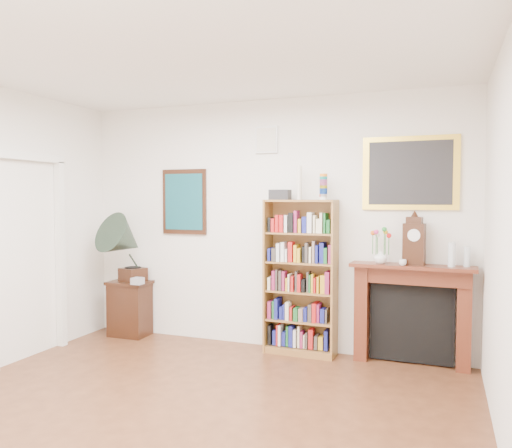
{
  "coord_description": "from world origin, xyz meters",
  "views": [
    {
      "loc": [
        1.88,
        -2.84,
        1.7
      ],
      "look_at": [
        0.21,
        1.6,
        1.45
      ],
      "focal_mm": 35.0,
      "sensor_mm": 36.0,
      "label": 1
    }
  ],
  "objects_px": {
    "side_cabinet": "(130,308)",
    "fireplace": "(412,306)",
    "cd_stack": "(138,281)",
    "bookshelf": "(300,268)",
    "teacup": "(403,263)",
    "bottle_left": "(452,255)",
    "mantel_clock": "(414,242)",
    "bottle_right": "(467,257)",
    "gramophone": "(125,243)",
    "flower_vase": "(381,257)"
  },
  "relations": [
    {
      "from": "side_cabinet",
      "to": "fireplace",
      "type": "bearing_deg",
      "value": 0.8
    },
    {
      "from": "fireplace",
      "to": "cd_stack",
      "type": "distance_m",
      "value": 3.11
    },
    {
      "from": "bookshelf",
      "to": "teacup",
      "type": "bearing_deg",
      "value": -2.64
    },
    {
      "from": "fireplace",
      "to": "bottle_left",
      "type": "distance_m",
      "value": 0.67
    },
    {
      "from": "side_cabinet",
      "to": "mantel_clock",
      "type": "distance_m",
      "value": 3.46
    },
    {
      "from": "bookshelf",
      "to": "side_cabinet",
      "type": "xyz_separation_m",
      "value": [
        -2.16,
        -0.04,
        -0.6
      ]
    },
    {
      "from": "side_cabinet",
      "to": "cd_stack",
      "type": "xyz_separation_m",
      "value": [
        0.22,
        -0.15,
        0.38
      ]
    },
    {
      "from": "mantel_clock",
      "to": "bottle_right",
      "type": "distance_m",
      "value": 0.51
    },
    {
      "from": "mantel_clock",
      "to": "cd_stack",
      "type": "bearing_deg",
      "value": -167.6
    },
    {
      "from": "gramophone",
      "to": "bottle_right",
      "type": "height_order",
      "value": "gramophone"
    },
    {
      "from": "bookshelf",
      "to": "cd_stack",
      "type": "distance_m",
      "value": 1.96
    },
    {
      "from": "mantel_clock",
      "to": "teacup",
      "type": "height_order",
      "value": "mantel_clock"
    },
    {
      "from": "bottle_right",
      "to": "gramophone",
      "type": "bearing_deg",
      "value": -177.16
    },
    {
      "from": "cd_stack",
      "to": "flower_vase",
      "type": "relative_size",
      "value": 0.84
    },
    {
      "from": "bookshelf",
      "to": "bottle_left",
      "type": "height_order",
      "value": "bookshelf"
    },
    {
      "from": "bookshelf",
      "to": "mantel_clock",
      "type": "xyz_separation_m",
      "value": [
        1.17,
        0.01,
        0.32
      ]
    },
    {
      "from": "fireplace",
      "to": "gramophone",
      "type": "height_order",
      "value": "gramophone"
    },
    {
      "from": "mantel_clock",
      "to": "bottle_left",
      "type": "distance_m",
      "value": 0.37
    },
    {
      "from": "side_cabinet",
      "to": "fireplace",
      "type": "height_order",
      "value": "fireplace"
    },
    {
      "from": "mantel_clock",
      "to": "teacup",
      "type": "relative_size",
      "value": 6.33
    },
    {
      "from": "bookshelf",
      "to": "gramophone",
      "type": "height_order",
      "value": "bookshelf"
    },
    {
      "from": "side_cabinet",
      "to": "bottle_left",
      "type": "relative_size",
      "value": 2.81
    },
    {
      "from": "cd_stack",
      "to": "flower_vase",
      "type": "xyz_separation_m",
      "value": [
        2.79,
        0.19,
        0.39
      ]
    },
    {
      "from": "bookshelf",
      "to": "fireplace",
      "type": "distance_m",
      "value": 1.2
    },
    {
      "from": "teacup",
      "to": "bottle_left",
      "type": "xyz_separation_m",
      "value": [
        0.45,
        0.07,
        0.09
      ]
    },
    {
      "from": "bottle_left",
      "to": "bottle_right",
      "type": "relative_size",
      "value": 1.2
    },
    {
      "from": "bookshelf",
      "to": "gramophone",
      "type": "bearing_deg",
      "value": -174.75
    },
    {
      "from": "bottle_left",
      "to": "cd_stack",
      "type": "bearing_deg",
      "value": -176.9
    },
    {
      "from": "cd_stack",
      "to": "bottle_left",
      "type": "bearing_deg",
      "value": 3.1
    },
    {
      "from": "bottle_right",
      "to": "mantel_clock",
      "type": "bearing_deg",
      "value": -175.27
    },
    {
      "from": "teacup",
      "to": "side_cabinet",
      "type": "bearing_deg",
      "value": 179.35
    },
    {
      "from": "side_cabinet",
      "to": "bookshelf",
      "type": "bearing_deg",
      "value": 0.03
    },
    {
      "from": "bookshelf",
      "to": "mantel_clock",
      "type": "height_order",
      "value": "bookshelf"
    },
    {
      "from": "side_cabinet",
      "to": "gramophone",
      "type": "height_order",
      "value": "gramophone"
    },
    {
      "from": "bookshelf",
      "to": "teacup",
      "type": "relative_size",
      "value": 25.4
    },
    {
      "from": "gramophone",
      "to": "flower_vase",
      "type": "relative_size",
      "value": 5.98
    },
    {
      "from": "fireplace",
      "to": "gramophone",
      "type": "xyz_separation_m",
      "value": [
        -3.29,
        -0.21,
        0.56
      ]
    },
    {
      "from": "side_cabinet",
      "to": "flower_vase",
      "type": "height_order",
      "value": "flower_vase"
    },
    {
      "from": "teacup",
      "to": "bottle_right",
      "type": "bearing_deg",
      "value": 12.15
    },
    {
      "from": "side_cabinet",
      "to": "flower_vase",
      "type": "distance_m",
      "value": 3.1
    },
    {
      "from": "side_cabinet",
      "to": "gramophone",
      "type": "xyz_separation_m",
      "value": [
        0.02,
        -0.1,
        0.82
      ]
    },
    {
      "from": "bookshelf",
      "to": "cd_stack",
      "type": "relative_size",
      "value": 16.09
    },
    {
      "from": "mantel_clock",
      "to": "bottle_left",
      "type": "relative_size",
      "value": 2.01
    },
    {
      "from": "bookshelf",
      "to": "bottle_left",
      "type": "xyz_separation_m",
      "value": [
        1.52,
        -0.01,
        0.21
      ]
    },
    {
      "from": "cd_stack",
      "to": "bottle_left",
      "type": "distance_m",
      "value": 3.49
    },
    {
      "from": "bookshelf",
      "to": "fireplace",
      "type": "relative_size",
      "value": 1.57
    },
    {
      "from": "teacup",
      "to": "bottle_right",
      "type": "xyz_separation_m",
      "value": [
        0.59,
        0.13,
        0.07
      ]
    },
    {
      "from": "bookshelf",
      "to": "cd_stack",
      "type": "height_order",
      "value": "bookshelf"
    },
    {
      "from": "teacup",
      "to": "bottle_left",
      "type": "relative_size",
      "value": 0.32
    },
    {
      "from": "side_cabinet",
      "to": "gramophone",
      "type": "relative_size",
      "value": 0.79
    }
  ]
}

